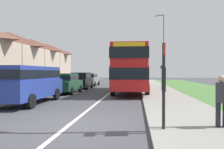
# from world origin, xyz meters

# --- Properties ---
(ground_plane) EXTENTS (120.00, 120.00, 0.00)m
(ground_plane) POSITION_xyz_m (0.00, 0.00, 0.00)
(ground_plane) COLOR #424247
(lane_marking_centre) EXTENTS (0.14, 60.00, 0.01)m
(lane_marking_centre) POSITION_xyz_m (0.00, 8.00, 0.00)
(lane_marking_centre) COLOR silver
(lane_marking_centre) RESTS_ON ground_plane
(pavement_near_side) EXTENTS (3.20, 68.00, 0.12)m
(pavement_near_side) POSITION_xyz_m (4.20, 6.00, 0.06)
(pavement_near_side) COLOR gray
(pavement_near_side) RESTS_ON ground_plane
(double_decker_bus) EXTENTS (2.80, 10.15, 3.70)m
(double_decker_bus) POSITION_xyz_m (1.75, 11.62, 2.14)
(double_decker_bus) COLOR red
(double_decker_bus) RESTS_ON ground_plane
(parked_van_blue) EXTENTS (2.11, 5.39, 2.07)m
(parked_van_blue) POSITION_xyz_m (-3.74, 4.42, 1.24)
(parked_van_blue) COLOR navy
(parked_van_blue) RESTS_ON ground_plane
(parked_car_dark_green) EXTENTS (1.95, 4.20, 1.63)m
(parked_car_dark_green) POSITION_xyz_m (-3.57, 10.21, 0.90)
(parked_car_dark_green) COLOR #19472D
(parked_car_dark_green) RESTS_ON ground_plane
(parked_car_black) EXTENTS (1.93, 3.98, 1.69)m
(parked_car_black) POSITION_xyz_m (-3.48, 15.00, 0.92)
(parked_car_black) COLOR black
(parked_car_black) RESTS_ON ground_plane
(parked_car_grey) EXTENTS (2.00, 4.43, 1.61)m
(parked_car_grey) POSITION_xyz_m (-3.70, 20.04, 0.89)
(parked_car_grey) COLOR slate
(parked_car_grey) RESTS_ON ground_plane
(pedestrian_at_stop) EXTENTS (0.34, 0.34, 1.67)m
(pedestrian_at_stop) POSITION_xyz_m (4.74, -0.36, 0.98)
(pedestrian_at_stop) COLOR #23232D
(pedestrian_at_stop) RESTS_ON ground_plane
(bus_stop_sign) EXTENTS (0.09, 0.52, 2.60)m
(bus_stop_sign) POSITION_xyz_m (3.00, -0.74, 1.54)
(bus_stop_sign) COLOR black
(bus_stop_sign) RESTS_ON ground_plane
(cycle_route_sign) EXTENTS (0.44, 0.08, 2.52)m
(cycle_route_sign) POSITION_xyz_m (5.10, 17.77, 1.43)
(cycle_route_sign) COLOR slate
(cycle_route_sign) RESTS_ON ground_plane
(street_lamp_mid) EXTENTS (1.14, 0.20, 8.27)m
(street_lamp_mid) POSITION_xyz_m (5.22, 18.24, 4.69)
(street_lamp_mid) COLOR slate
(street_lamp_mid) RESTS_ON ground_plane
(house_terrace_far_side) EXTENTS (7.76, 25.93, 7.28)m
(house_terrace_far_side) POSITION_xyz_m (-15.33, 24.20, 3.64)
(house_terrace_far_side) COLOR tan
(house_terrace_far_side) RESTS_ON ground_plane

